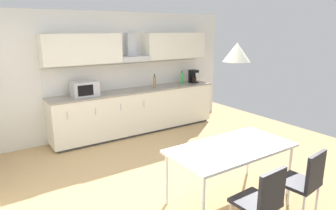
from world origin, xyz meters
name	(u,v)px	position (x,y,z in m)	size (l,w,h in m)	color
ground_plane	(169,181)	(0.00, 0.00, -0.01)	(7.63, 7.41, 0.02)	tan
wall_back	(101,75)	(0.00, 2.52, 1.25)	(6.11, 0.10, 2.51)	silver
kitchen_counter	(137,111)	(0.63, 2.17, 0.47)	(3.63, 0.62, 0.93)	#333333
backsplash_tile	(130,76)	(0.63, 2.46, 1.19)	(3.61, 0.02, 0.52)	silver
upper_wall_cabinets	(133,47)	(0.63, 2.30, 1.79)	(3.61, 0.40, 0.56)	silver
microwave	(85,89)	(-0.47, 2.17, 1.07)	(0.48, 0.35, 0.28)	#ADADB2
coffee_maker	(193,76)	(2.15, 2.20, 1.08)	(0.18, 0.19, 0.30)	black
bottle_brown	(154,82)	(1.04, 2.12, 1.06)	(0.06, 0.06, 0.31)	brown
bottle_green	(182,78)	(1.84, 2.20, 1.06)	(0.06, 0.06, 0.31)	green
dining_table	(231,150)	(0.37, -0.85, 0.69)	(1.61, 0.82, 0.73)	white
chair_near_right	(305,179)	(0.74, -1.64, 0.53)	(0.44, 0.44, 0.87)	black
chair_near_left	(262,199)	(0.01, -1.64, 0.53)	(0.41, 0.41, 0.87)	black
pendant_lamp	(237,52)	(0.37, -0.85, 1.91)	(0.32, 0.32, 0.22)	silver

